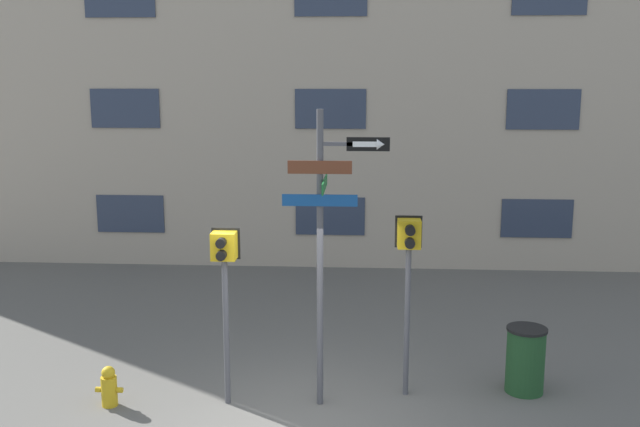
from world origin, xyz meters
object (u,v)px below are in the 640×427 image
at_px(street_sign_pole, 326,234).
at_px(trash_bin, 525,360).
at_px(pedestrian_signal_left, 224,268).
at_px(fire_hydrant, 109,387).
at_px(pedestrian_signal_right, 409,257).

xyz_separation_m(street_sign_pole, trash_bin, (2.85, 0.57, -1.94)).
distance_m(pedestrian_signal_left, fire_hydrant, 2.33).
distance_m(street_sign_pole, trash_bin, 3.49).
height_order(street_sign_pole, fire_hydrant, street_sign_pole).
bearing_deg(pedestrian_signal_right, fire_hydrant, -171.50).
height_order(pedestrian_signal_left, fire_hydrant, pedestrian_signal_left).
xyz_separation_m(pedestrian_signal_left, pedestrian_signal_right, (2.49, 0.43, 0.09)).
relative_size(pedestrian_signal_left, fire_hydrant, 4.30).
bearing_deg(pedestrian_signal_left, street_sign_pole, 2.36).
height_order(pedestrian_signal_right, trash_bin, pedestrian_signal_right).
bearing_deg(pedestrian_signal_right, pedestrian_signal_left, -170.20).
bearing_deg(pedestrian_signal_right, trash_bin, 6.55).
bearing_deg(pedestrian_signal_left, trash_bin, 8.48).
bearing_deg(pedestrian_signal_left, pedestrian_signal_right, 9.80).
distance_m(street_sign_pole, fire_hydrant, 3.68).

